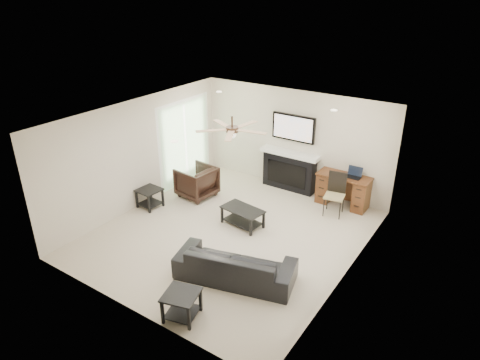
% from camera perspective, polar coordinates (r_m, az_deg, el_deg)
% --- Properties ---
extents(room_shell, '(5.50, 5.54, 2.52)m').
position_cam_1_polar(room_shell, '(8.20, -0.04, 2.74)').
color(room_shell, '#BFAE99').
rests_on(room_shell, ground).
extents(sofa, '(2.22, 1.32, 0.61)m').
position_cam_1_polar(sofa, '(7.60, -0.65, -11.15)').
color(sofa, black).
rests_on(sofa, ground).
extents(armchair, '(0.92, 0.90, 0.75)m').
position_cam_1_polar(armchair, '(10.41, -5.81, -0.23)').
color(armchair, black).
rests_on(armchair, ground).
extents(coffee_table, '(0.96, 0.62, 0.40)m').
position_cam_1_polar(coffee_table, '(9.19, 0.35, -4.95)').
color(coffee_table, black).
rests_on(coffee_table, ground).
extents(end_table_near, '(0.64, 0.64, 0.45)m').
position_cam_1_polar(end_table_near, '(6.96, -7.77, -16.23)').
color(end_table_near, black).
rests_on(end_table_near, ground).
extents(end_table_left, '(0.53, 0.53, 0.45)m').
position_cam_1_polar(end_table_left, '(10.13, -11.93, -2.38)').
color(end_table_left, black).
rests_on(end_table_left, ground).
extents(fireplace_unit, '(1.52, 0.34, 1.91)m').
position_cam_1_polar(fireplace_unit, '(10.57, 6.66, 3.54)').
color(fireplace_unit, black).
rests_on(fireplace_unit, ground).
extents(desk, '(1.22, 0.56, 0.76)m').
position_cam_1_polar(desk, '(10.23, 13.60, -1.31)').
color(desk, '#431E10').
rests_on(desk, ground).
extents(desk_chair, '(0.49, 0.51, 0.97)m').
position_cam_1_polar(desk_chair, '(9.71, 12.49, -1.96)').
color(desk_chair, black).
rests_on(desk_chair, ground).
extents(laptop, '(0.33, 0.24, 0.23)m').
position_cam_1_polar(laptop, '(9.95, 14.91, 0.93)').
color(laptop, black).
rests_on(laptop, desk).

